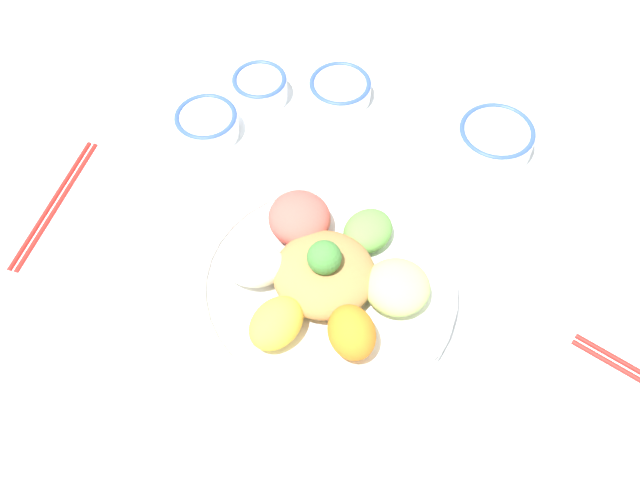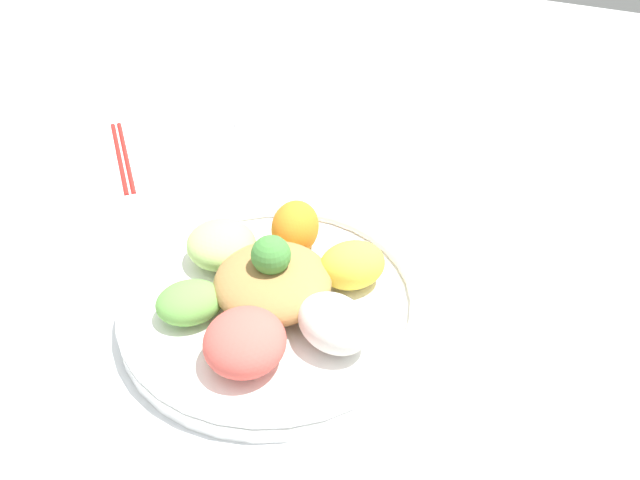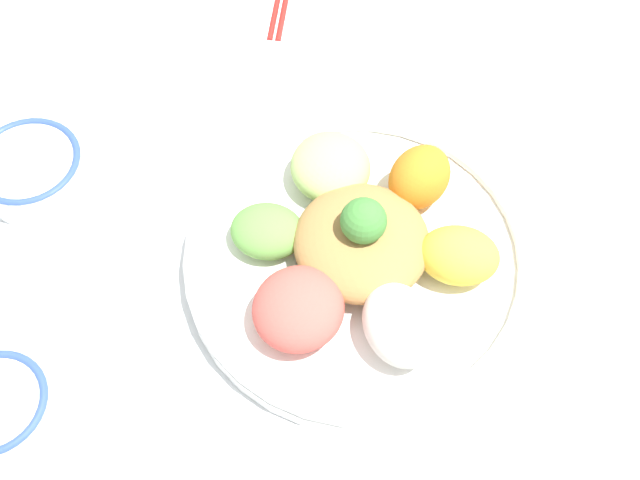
# 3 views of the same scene
# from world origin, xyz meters

# --- Properties ---
(ground_plane) EXTENTS (2.40, 2.40, 0.00)m
(ground_plane) POSITION_xyz_m (0.00, 0.00, 0.00)
(ground_plane) COLOR white
(salad_platter) EXTENTS (0.34, 0.34, 0.10)m
(salad_platter) POSITION_xyz_m (0.03, 0.03, 0.03)
(salad_platter) COLOR white
(salad_platter) RESTS_ON ground_plane
(rice_bowl_blue) EXTENTS (0.11, 0.11, 0.04)m
(rice_bowl_blue) POSITION_xyz_m (0.23, -0.25, 0.02)
(rice_bowl_blue) COLOR white
(rice_bowl_blue) RESTS_ON ground_plane
(serving_spoon_main) EXTENTS (0.11, 0.10, 0.01)m
(serving_spoon_main) POSITION_xyz_m (-0.26, -0.19, 0.00)
(serving_spoon_main) COLOR silver
(serving_spoon_main) RESTS_ON ground_plane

